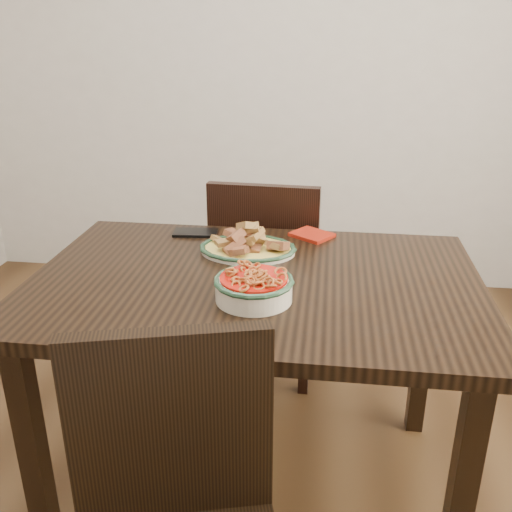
# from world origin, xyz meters

# --- Properties ---
(floor) EXTENTS (3.50, 3.50, 0.00)m
(floor) POSITION_xyz_m (0.00, 0.00, 0.00)
(floor) COLOR #352111
(floor) RESTS_ON ground
(wall_back) EXTENTS (3.50, 0.10, 2.60)m
(wall_back) POSITION_xyz_m (0.00, 1.75, 1.30)
(wall_back) COLOR beige
(wall_back) RESTS_ON ground
(dining_table) EXTENTS (1.30, 0.87, 0.75)m
(dining_table) POSITION_xyz_m (0.11, 0.06, 0.66)
(dining_table) COLOR black
(dining_table) RESTS_ON ground
(chair_far) EXTENTS (0.44, 0.44, 0.89)m
(chair_far) POSITION_xyz_m (0.08, 0.68, 0.50)
(chair_far) COLOR black
(chair_far) RESTS_ON ground
(fish_plate) EXTENTS (0.30, 0.24, 0.11)m
(fish_plate) POSITION_xyz_m (0.06, 0.25, 0.79)
(fish_plate) COLOR beige
(fish_plate) RESTS_ON dining_table
(noodle_bowl) EXTENTS (0.21, 0.21, 0.08)m
(noodle_bowl) POSITION_xyz_m (0.13, -0.08, 0.79)
(noodle_bowl) COLOR beige
(noodle_bowl) RESTS_ON dining_table
(smartphone) EXTENTS (0.16, 0.09, 0.01)m
(smartphone) POSITION_xyz_m (-0.14, 0.40, 0.76)
(smartphone) COLOR black
(smartphone) RESTS_ON dining_table
(napkin) EXTENTS (0.17, 0.16, 0.01)m
(napkin) POSITION_xyz_m (0.26, 0.43, 0.76)
(napkin) COLOR maroon
(napkin) RESTS_ON dining_table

